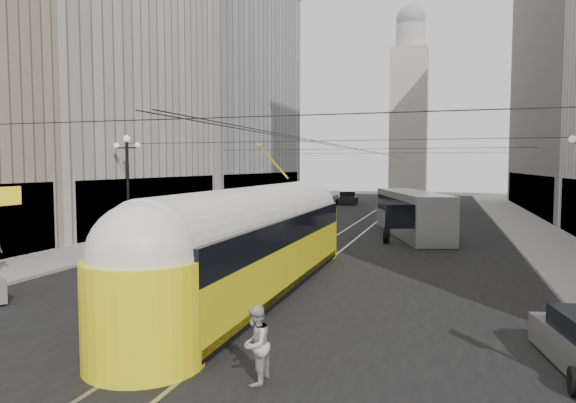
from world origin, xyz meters
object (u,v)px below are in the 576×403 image
Objects in this scene: streetcar at (257,240)px; pedestrian_crossing_b at (255,345)px; city_bus at (411,212)px; pedestrian_crossing_a at (228,293)px.

pedestrian_crossing_b is at bearing -69.76° from streetcar.
pedestrian_crossing_b is at bearing -93.89° from city_bus.
pedestrian_crossing_a is 4.88m from pedestrian_crossing_b.
pedestrian_crossing_a is at bearing -84.06° from streetcar.
pedestrian_crossing_a is at bearing -146.21° from pedestrian_crossing_b.
city_bus is at bearing 75.17° from streetcar.
streetcar is 17.65m from city_bus.
city_bus is 24.82m from pedestrian_crossing_b.
streetcar is 11.47× the size of pedestrian_crossing_a.
pedestrian_crossing_b is at bearing -114.57° from pedestrian_crossing_a.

